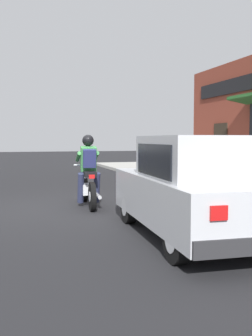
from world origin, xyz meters
TOP-DOWN VIEW (x-y plane):
  - ground_plane at (0.00, 0.00)m, footprint 80.00×80.00m
  - sidewalk_curb at (4.86, 3.00)m, footprint 2.60×22.00m
  - motorcycle_with_rider at (0.41, 0.13)m, footprint 0.59×2.02m
  - car_hatchback at (1.40, -3.18)m, footprint 1.84×3.86m
  - trash_bin at (5.52, 5.66)m, footprint 0.56×0.56m

SIDE VIEW (x-z plane):
  - ground_plane at x=0.00m, z-range 0.00..0.00m
  - sidewalk_curb at x=4.86m, z-range 0.00..0.14m
  - trash_bin at x=5.52m, z-range 0.15..1.13m
  - motorcycle_with_rider at x=0.41m, z-range -0.13..1.49m
  - car_hatchback at x=1.40m, z-range -0.02..1.55m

